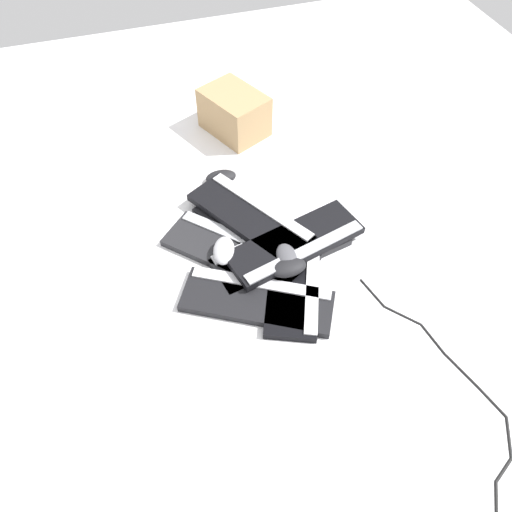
% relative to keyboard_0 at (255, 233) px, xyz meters
% --- Properties ---
extents(ground_plane, '(3.20, 3.20, 0.00)m').
position_rel_keyboard_0_xyz_m(ground_plane, '(-0.10, -0.00, -0.01)').
color(ground_plane, white).
extents(keyboard_0, '(0.46, 0.34, 0.03)m').
position_rel_keyboard_0_xyz_m(keyboard_0, '(0.00, 0.00, 0.00)').
color(keyboard_0, black).
rests_on(keyboard_0, ground).
extents(keyboard_1, '(0.42, 0.41, 0.03)m').
position_rel_keyboard_0_xyz_m(keyboard_1, '(-0.05, 0.09, 0.00)').
color(keyboard_1, '#232326').
rests_on(keyboard_1, ground).
extents(keyboard_2, '(0.35, 0.46, 0.03)m').
position_rel_keyboard_0_xyz_m(keyboard_2, '(-0.25, 0.07, 0.00)').
color(keyboard_2, black).
rests_on(keyboard_2, ground).
extents(keyboard_3, '(0.46, 0.31, 0.03)m').
position_rel_keyboard_0_xyz_m(keyboard_3, '(-0.20, -0.06, 0.00)').
color(keyboard_3, black).
rests_on(keyboard_3, ground).
extents(keyboard_4, '(0.23, 0.46, 0.03)m').
position_rel_keyboard_0_xyz_m(keyboard_4, '(-0.09, -0.05, 0.00)').
color(keyboard_4, '#232326').
rests_on(keyboard_4, ground).
extents(keyboard_5, '(0.46, 0.35, 0.03)m').
position_rel_keyboard_0_xyz_m(keyboard_5, '(0.04, 0.00, 0.03)').
color(keyboard_5, black).
rests_on(keyboard_5, keyboard_0).
extents(keyboard_6, '(0.25, 0.46, 0.03)m').
position_rel_keyboard_0_xyz_m(keyboard_6, '(-0.10, -0.10, 0.03)').
color(keyboard_6, black).
rests_on(keyboard_6, keyboard_4).
extents(mouse_0, '(0.07, 0.11, 0.04)m').
position_rel_keyboard_0_xyz_m(mouse_0, '(0.29, 0.04, 0.01)').
color(mouse_0, black).
rests_on(mouse_0, ground).
extents(mouse_1, '(0.11, 0.07, 0.04)m').
position_rel_keyboard_0_xyz_m(mouse_1, '(-0.16, -0.05, 0.04)').
color(mouse_1, '#4C4C51').
rests_on(mouse_1, keyboard_3).
extents(mouse_2, '(0.07, 0.11, 0.04)m').
position_rel_keyboard_0_xyz_m(mouse_2, '(-0.19, -0.04, 0.04)').
color(mouse_2, black).
rests_on(mouse_2, keyboard_3).
extents(mouse_3, '(0.13, 0.10, 0.04)m').
position_rel_keyboard_0_xyz_m(mouse_3, '(-0.07, 0.12, 0.04)').
color(mouse_3, '#B7B7BC').
rests_on(mouse_3, keyboard_1).
extents(cable_0, '(0.82, 0.19, 0.01)m').
position_rel_keyboard_0_xyz_m(cable_0, '(-0.69, -0.33, -0.01)').
color(cable_0, black).
rests_on(cable_0, ground).
extents(cardboard_box, '(0.29, 0.26, 0.16)m').
position_rel_keyboard_0_xyz_m(cardboard_box, '(0.55, -0.09, 0.07)').
color(cardboard_box, tan).
rests_on(cardboard_box, ground).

